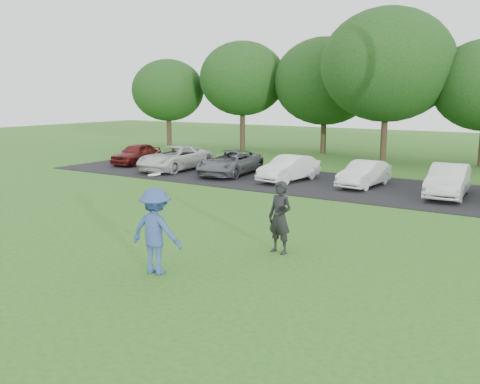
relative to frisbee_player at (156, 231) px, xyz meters
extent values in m
plane|color=#2B691E|center=(-0.02, -0.08, -0.96)|extent=(100.00, 100.00, 0.00)
cube|color=black|center=(-0.02, 12.92, -0.95)|extent=(32.00, 6.50, 0.03)
imported|color=#355095|center=(0.00, 0.00, 0.00)|extent=(1.31, 0.85, 1.92)
cylinder|color=white|center=(0.07, -0.08, 1.27)|extent=(0.27, 0.27, 0.07)
imported|color=black|center=(1.54, 2.84, -0.05)|extent=(0.72, 0.54, 1.81)
cube|color=black|center=(1.72, 2.66, 0.21)|extent=(0.15, 0.12, 0.10)
imported|color=#591513|center=(-13.34, 13.24, -0.35)|extent=(1.80, 3.56, 1.16)
imported|color=silver|center=(-10.03, 12.58, -0.31)|extent=(2.20, 4.53, 1.24)
imported|color=slate|center=(-6.74, 12.83, -0.34)|extent=(2.45, 4.45, 1.18)
imported|color=white|center=(-3.43, 12.69, -0.36)|extent=(1.62, 3.59, 1.14)
imported|color=white|center=(-0.06, 13.15, -0.39)|extent=(1.39, 3.36, 1.08)
imported|color=silver|center=(3.42, 12.77, -0.31)|extent=(1.60, 3.84, 1.23)
cylinder|color=#38281C|center=(-18.02, 21.52, 0.14)|extent=(0.36, 0.36, 2.20)
ellipsoid|color=#214C19|center=(-18.02, 21.52, 3.19)|extent=(5.20, 5.20, 4.42)
cylinder|color=#38281C|center=(-12.52, 22.92, 0.39)|extent=(0.36, 0.36, 2.70)
ellipsoid|color=#214C19|center=(-12.52, 22.92, 3.97)|extent=(5.94, 5.94, 5.05)
cylinder|color=#38281C|center=(-7.02, 24.32, 0.14)|extent=(0.36, 0.36, 2.20)
ellipsoid|color=#214C19|center=(-7.02, 24.32, 3.74)|extent=(6.68, 6.68, 5.68)
cylinder|color=#38281C|center=(-2.02, 21.52, 0.39)|extent=(0.36, 0.36, 2.70)
ellipsoid|color=#214C19|center=(-2.02, 21.52, 4.52)|extent=(7.42, 7.42, 6.31)
camera|label=1|loc=(7.76, -8.51, 2.98)|focal=40.00mm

